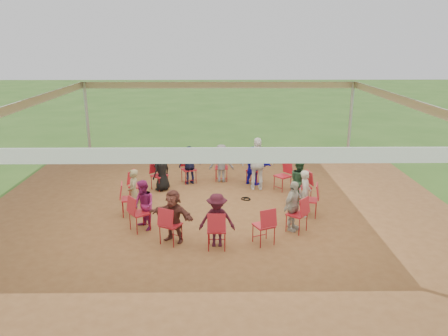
{
  "coord_description": "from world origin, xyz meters",
  "views": [
    {
      "loc": [
        -0.01,
        -11.39,
        4.54
      ],
      "look_at": [
        0.13,
        0.3,
        1.07
      ],
      "focal_mm": 35.0,
      "sensor_mm": 36.0,
      "label": 1
    }
  ],
  "objects_px": {
    "chair_11": "(217,230)",
    "cable_coil": "(246,199)",
    "chair_4": "(221,168)",
    "chair_7": "(138,186)",
    "chair_5": "(189,170)",
    "person_seated_6": "(133,192)",
    "chair_0": "(309,200)",
    "chair_6": "(159,176)",
    "standing_person": "(258,164)",
    "person_seated_9": "(217,220)",
    "person_seated_4": "(190,165)",
    "chair_8": "(129,199)",
    "person_seated_10": "(293,206)",
    "chair_3": "(254,170)",
    "person_seated_0": "(305,193)",
    "chair_2": "(283,176)",
    "chair_13": "(297,214)",
    "person_seated_2": "(253,165)",
    "laptop": "(299,194)",
    "person_seated_3": "(221,163)",
    "person_seated_8": "(173,216)",
    "chair_10": "(171,225)",
    "person_seated_5": "(162,171)",
    "chair_9": "(140,213)",
    "person_seated_7": "(144,205)",
    "chair_1": "(303,187)",
    "chair_12": "(264,226)"
  },
  "relations": [
    {
      "from": "chair_11",
      "to": "cable_coil",
      "type": "xyz_separation_m",
      "value": [
        0.85,
        3.09,
        -0.43
      ]
    },
    {
      "from": "chair_4",
      "to": "chair_7",
      "type": "relative_size",
      "value": 1.0
    },
    {
      "from": "chair_5",
      "to": "person_seated_6",
      "type": "bearing_deg",
      "value": 40.37
    },
    {
      "from": "chair_0",
      "to": "chair_6",
      "type": "xyz_separation_m",
      "value": [
        -4.25,
        2.19,
        0.0
      ]
    },
    {
      "from": "standing_person",
      "to": "person_seated_9",
      "type": "bearing_deg",
      "value": 72.41
    },
    {
      "from": "chair_11",
      "to": "person_seated_4",
      "type": "distance_m",
      "value": 4.67
    },
    {
      "from": "chair_8",
      "to": "person_seated_10",
      "type": "bearing_deg",
      "value": 64.98
    },
    {
      "from": "chair_3",
      "to": "chair_0",
      "type": "bearing_deg",
      "value": 141.43
    },
    {
      "from": "chair_4",
      "to": "person_seated_0",
      "type": "xyz_separation_m",
      "value": [
        2.19,
        -3.03,
        0.18
      ]
    },
    {
      "from": "chair_2",
      "to": "chair_13",
      "type": "xyz_separation_m",
      "value": [
        -0.08,
        -3.06,
        0.0
      ]
    },
    {
      "from": "chair_11",
      "to": "person_seated_9",
      "type": "distance_m",
      "value": 0.22
    },
    {
      "from": "person_seated_9",
      "to": "person_seated_2",
      "type": "bearing_deg",
      "value": 77.14
    },
    {
      "from": "person_seated_6",
      "to": "standing_person",
      "type": "bearing_deg",
      "value": 108.75
    },
    {
      "from": "laptop",
      "to": "person_seated_3",
      "type": "bearing_deg",
      "value": 49.75
    },
    {
      "from": "chair_2",
      "to": "person_seated_6",
      "type": "height_order",
      "value": "person_seated_6"
    },
    {
      "from": "chair_11",
      "to": "person_seated_8",
      "type": "relative_size",
      "value": 0.72
    },
    {
      "from": "chair_10",
      "to": "chair_5",
      "type": "bearing_deg",
      "value": 115.71
    },
    {
      "from": "chair_11",
      "to": "person_seated_5",
      "type": "distance_m",
      "value": 4.32
    },
    {
      "from": "person_seated_6",
      "to": "cable_coil",
      "type": "height_order",
      "value": "person_seated_6"
    },
    {
      "from": "chair_9",
      "to": "cable_coil",
      "type": "distance_m",
      "value": 3.49
    },
    {
      "from": "person_seated_7",
      "to": "person_seated_9",
      "type": "xyz_separation_m",
      "value": [
        1.8,
        -0.93,
        0.0
      ]
    },
    {
      "from": "chair_3",
      "to": "chair_13",
      "type": "xyz_separation_m",
      "value": [
        0.75,
        -3.76,
        0.0
      ]
    },
    {
      "from": "chair_3",
      "to": "person_seated_5",
      "type": "xyz_separation_m",
      "value": [
        -2.91,
        -0.68,
        0.18
      ]
    },
    {
      "from": "person_seated_3",
      "to": "standing_person",
      "type": "height_order",
      "value": "standing_person"
    },
    {
      "from": "person_seated_7",
      "to": "chair_7",
      "type": "bearing_deg",
      "value": 157.27
    },
    {
      "from": "chair_0",
      "to": "chair_13",
      "type": "height_order",
      "value": "same"
    },
    {
      "from": "chair_3",
      "to": "person_seated_7",
      "type": "xyz_separation_m",
      "value": [
        -2.99,
        -3.59,
        0.18
      ]
    },
    {
      "from": "person_seated_6",
      "to": "chair_3",
      "type": "bearing_deg",
      "value": 116.41
    },
    {
      "from": "person_seated_2",
      "to": "person_seated_7",
      "type": "bearing_deg",
      "value": 77.14
    },
    {
      "from": "chair_3",
      "to": "laptop",
      "type": "height_order",
      "value": "chair_3"
    },
    {
      "from": "person_seated_2",
      "to": "chair_4",
      "type": "bearing_deg",
      "value": 6.59
    },
    {
      "from": "chair_6",
      "to": "chair_9",
      "type": "xyz_separation_m",
      "value": [
        -0.08,
        -3.06,
        0.0
      ]
    },
    {
      "from": "person_seated_3",
      "to": "person_seated_8",
      "type": "relative_size",
      "value": 1.0
    },
    {
      "from": "chair_4",
      "to": "person_seated_5",
      "type": "distance_m",
      "value": 2.09
    },
    {
      "from": "chair_1",
      "to": "chair_2",
      "type": "bearing_deg",
      "value": 12.86
    },
    {
      "from": "chair_7",
      "to": "person_seated_10",
      "type": "xyz_separation_m",
      "value": [
        4.16,
        -2.11,
        0.18
      ]
    },
    {
      "from": "chair_6",
      "to": "person_seated_6",
      "type": "relative_size",
      "value": 0.72
    },
    {
      "from": "chair_10",
      "to": "laptop",
      "type": "height_order",
      "value": "chair_10"
    },
    {
      "from": "person_seated_5",
      "to": "person_seated_0",
      "type": "bearing_deg",
      "value": 102.86
    },
    {
      "from": "chair_0",
      "to": "chair_13",
      "type": "bearing_deg",
      "value": 167.14
    },
    {
      "from": "chair_10",
      "to": "chair_13",
      "type": "bearing_deg",
      "value": 38.57
    },
    {
      "from": "chair_4",
      "to": "person_seated_0",
      "type": "relative_size",
      "value": 0.72
    },
    {
      "from": "person_seated_8",
      "to": "chair_12",
      "type": "bearing_deg",
      "value": 22.73
    },
    {
      "from": "chair_7",
      "to": "chair_11",
      "type": "distance_m",
      "value": 3.84
    },
    {
      "from": "person_seated_2",
      "to": "person_seated_3",
      "type": "distance_m",
      "value": 1.04
    },
    {
      "from": "chair_8",
      "to": "person_seated_8",
      "type": "height_order",
      "value": "person_seated_8"
    },
    {
      "from": "chair_2",
      "to": "chair_11",
      "type": "xyz_separation_m",
      "value": [
        -2.02,
        -3.93,
        0.0
      ]
    },
    {
      "from": "chair_10",
      "to": "person_seated_0",
      "type": "relative_size",
      "value": 0.72
    },
    {
      "from": "chair_10",
      "to": "chair_11",
      "type": "bearing_deg",
      "value": 12.86
    },
    {
      "from": "chair_3",
      "to": "person_seated_5",
      "type": "bearing_deg",
      "value": 40.37
    }
  ]
}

